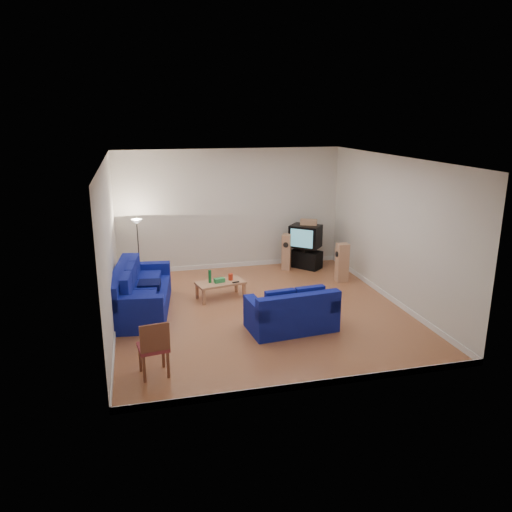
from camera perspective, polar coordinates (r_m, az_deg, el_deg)
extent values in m
cube|color=brown|center=(10.74, 0.51, -6.22)|extent=(6.00, 6.50, 0.01)
cube|color=white|center=(9.98, 0.56, 11.05)|extent=(6.00, 6.50, 0.01)
cube|color=silver|center=(13.35, -2.94, 5.32)|extent=(6.00, 0.01, 3.20)
cube|color=silver|center=(7.27, 6.92, -3.85)|extent=(6.00, 0.01, 3.20)
cube|color=silver|center=(9.95, -16.44, 1.03)|extent=(0.01, 6.50, 3.20)
cube|color=silver|center=(11.35, 15.39, 2.89)|extent=(0.01, 6.50, 3.20)
cube|color=white|center=(13.70, -2.85, -1.03)|extent=(6.00, 0.02, 0.12)
cube|color=white|center=(7.93, 6.52, -14.36)|extent=(6.00, 0.02, 0.12)
cube|color=white|center=(10.44, -15.73, -7.17)|extent=(0.02, 6.50, 0.12)
cube|color=white|center=(11.77, 14.80, -4.44)|extent=(0.02, 6.50, 0.12)
cube|color=navy|center=(10.87, -12.88, -5.03)|extent=(1.39, 2.61, 0.48)
cube|color=navy|center=(10.76, -15.22, -2.67)|extent=(0.57, 2.50, 0.49)
cube|color=navy|center=(11.80, -12.42, -1.40)|extent=(1.10, 0.39, 0.27)
cube|color=navy|center=(9.69, -13.71, -5.31)|extent=(1.10, 0.39, 0.27)
cube|color=#050A35|center=(10.73, -12.09, -3.26)|extent=(0.51, 0.51, 0.14)
cube|color=navy|center=(9.81, 4.03, -7.17)|extent=(1.74, 1.08, 0.41)
cube|color=navy|center=(9.36, 4.94, -5.63)|extent=(1.67, 0.37, 0.42)
cube|color=navy|center=(9.45, 0.02, -5.96)|extent=(0.30, 0.94, 0.23)
cube|color=navy|center=(9.99, 7.88, -4.88)|extent=(0.30, 0.94, 0.23)
cube|color=#050A35|center=(9.83, 3.72, -5.23)|extent=(0.43, 0.43, 0.12)
cube|color=tan|center=(11.33, -4.09, -3.08)|extent=(1.16, 0.75, 0.05)
cube|color=tan|center=(11.04, -5.99, -4.72)|extent=(0.07, 0.07, 0.34)
cube|color=tan|center=(11.43, -6.76, -4.02)|extent=(0.07, 0.07, 0.34)
cube|color=tan|center=(11.39, -1.38, -3.99)|extent=(0.07, 0.07, 0.34)
cube|color=tan|center=(11.77, -2.27, -3.34)|extent=(0.07, 0.07, 0.34)
cylinder|color=#197233|center=(11.25, -5.29, -2.33)|extent=(0.09, 0.09, 0.29)
cube|color=green|center=(11.28, -4.21, -2.78)|extent=(0.26, 0.19, 0.10)
cylinder|color=red|center=(11.42, -2.92, -2.40)|extent=(0.12, 0.12, 0.15)
cube|color=black|center=(11.25, -2.34, -3.01)|extent=(0.17, 0.09, 0.02)
cube|color=black|center=(13.66, 5.78, -0.36)|extent=(0.84, 0.88, 0.48)
cube|color=black|center=(13.59, 5.68, 0.84)|extent=(0.47, 0.53, 0.10)
cube|color=black|center=(13.50, 5.67, 2.28)|extent=(0.96, 0.93, 0.60)
cube|color=teal|center=(13.23, 5.23, 2.01)|extent=(0.49, 0.41, 0.48)
cube|color=tan|center=(13.47, 6.03, 3.87)|extent=(0.47, 0.35, 0.15)
cube|color=tan|center=(13.41, 3.50, 0.48)|extent=(0.33, 0.35, 0.97)
cylinder|color=black|center=(13.21, 3.42, 1.27)|extent=(0.14, 0.08, 0.14)
cube|color=tan|center=(12.58, 9.81, -0.76)|extent=(0.29, 0.23, 0.98)
cylinder|color=black|center=(12.46, 9.23, 0.21)|extent=(0.02, 0.14, 0.14)
cylinder|color=black|center=(12.87, -13.05, -2.79)|extent=(0.20, 0.20, 0.03)
cylinder|color=black|center=(12.65, -13.26, 0.45)|extent=(0.03, 0.03, 1.49)
cone|color=white|center=(12.48, -13.48, 3.84)|extent=(0.27, 0.27, 0.12)
cube|color=brown|center=(8.13, -12.66, -12.48)|extent=(0.05, 0.05, 0.46)
cube|color=brown|center=(8.46, -13.10, -11.33)|extent=(0.05, 0.05, 0.46)
cube|color=brown|center=(8.19, -10.01, -12.12)|extent=(0.05, 0.05, 0.46)
cube|color=brown|center=(8.52, -10.56, -10.99)|extent=(0.05, 0.05, 0.46)
cube|color=maroon|center=(8.21, -11.68, -10.17)|extent=(0.52, 0.52, 0.06)
cube|color=brown|center=(7.92, -11.50, -9.17)|extent=(0.46, 0.11, 0.46)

